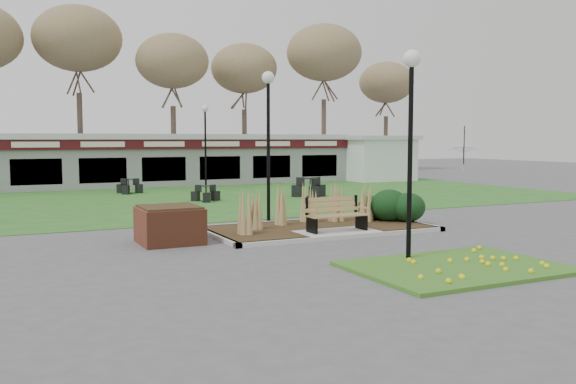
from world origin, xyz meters
name	(u,v)px	position (x,y,z in m)	size (l,w,h in m)	color
ground	(340,237)	(0.00, 0.00, 0.00)	(100.00, 100.00, 0.00)	#515154
lawn	(202,198)	(0.00, 12.00, 0.01)	(34.00, 16.00, 0.02)	#2A5F1E
flower_bed	(457,266)	(0.00, -4.60, 0.07)	(4.20, 3.00, 0.16)	#2D7220
planting_bed	(354,215)	(1.27, 1.35, 0.37)	(6.75, 3.40, 1.27)	black
park_bench	(335,214)	(0.00, 0.25, 0.59)	(1.70, 0.66, 0.93)	#9F8247
brick_planter	(170,224)	(-4.40, 1.00, 0.48)	(1.50, 1.50, 0.95)	brown
food_pavilion	(157,159)	(0.00, 19.96, 1.48)	(24.60, 3.40, 2.90)	gray
service_hut	(378,158)	(13.50, 18.00, 1.45)	(4.40, 3.40, 2.83)	white
tree_backdrop	(126,53)	(0.00, 28.00, 8.36)	(47.24, 5.24, 10.36)	#47382B
lamp_post_near_left	(411,108)	(-0.38, -3.50, 3.28)	(0.37, 0.37, 4.49)	black
lamp_post_mid_right	(268,112)	(-0.42, 3.78, 3.47)	(0.39, 0.39, 4.76)	black
lamp_post_far_right	(205,128)	(1.85, 17.00, 3.22)	(0.37, 0.37, 4.42)	black
bistro_set_b	(129,189)	(-2.52, 15.50, 0.25)	(1.16, 1.30, 0.69)	black
bistro_set_c	(206,196)	(-0.35, 10.35, 0.24)	(1.20, 1.20, 0.66)	black
bistro_set_d	(310,191)	(4.45, 10.06, 0.31)	(1.58, 1.54, 0.86)	black
patio_umbrella	(464,160)	(16.00, 13.00, 1.44)	(2.39, 2.41, 2.26)	black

